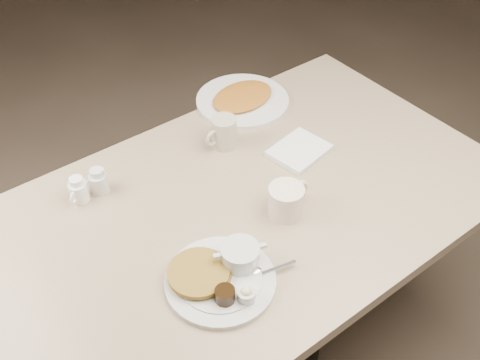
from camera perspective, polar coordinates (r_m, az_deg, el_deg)
diner_table at (r=1.71m, az=0.41°, el=-6.29°), size 1.50×0.90×0.75m
main_plate at (r=1.39m, az=-1.91°, el=-9.49°), size 0.36×0.35×0.07m
coffee_mug_near at (r=1.53m, az=4.77°, el=-2.03°), size 0.14×0.11×0.09m
napkin at (r=1.74m, az=6.03°, el=2.97°), size 0.19×0.16×0.02m
coffee_mug_far at (r=1.74m, az=-1.69°, el=4.85°), size 0.11×0.08×0.10m
creamer_left at (r=1.63m, az=-16.10°, el=-1.01°), size 0.07×0.07×0.08m
creamer_right at (r=1.64m, az=-14.20°, el=-0.15°), size 0.08×0.07×0.08m
hash_plate at (r=1.95m, az=0.25°, el=8.22°), size 0.36×0.36×0.04m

